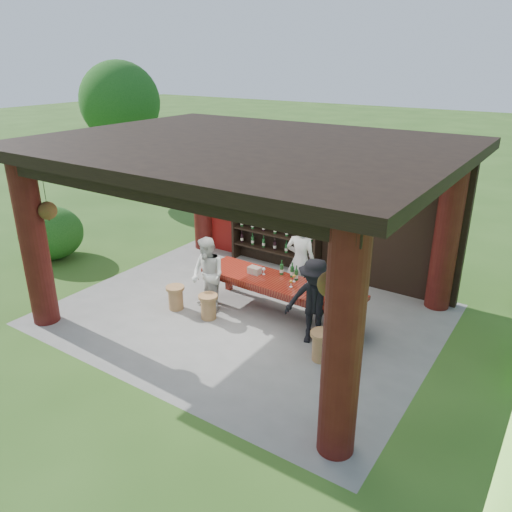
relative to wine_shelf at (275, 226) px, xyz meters
The scene contains 15 objects.
ground 2.79m from the wine_shelf, 71.71° to the right, with size 90.00×90.00×0.00m, color #2D5119.
pavilion 2.43m from the wine_shelf, 68.49° to the right, with size 7.50×6.00×3.60m.
wine_shelf is the anchor object (origin of this frame).
tasting_table 2.54m from the wine_shelf, 55.66° to the right, with size 3.45×0.98×0.75m.
stool_near_left 3.10m from the wine_shelf, 84.41° to the right, with size 0.39×0.39×0.51m.
stool_near_right 4.24m from the wine_shelf, 47.09° to the right, with size 0.41×0.41×0.54m.
stool_far_left 3.19m from the wine_shelf, 99.82° to the right, with size 0.39×0.39×0.51m.
host 1.87m from the wine_shelf, 41.49° to the right, with size 0.65×0.43×1.79m, color silver.
guest_woman 2.72m from the wine_shelf, 88.40° to the right, with size 0.76×0.60×1.57m, color silver.
guest_man 3.58m from the wine_shelf, 46.95° to the right, with size 1.06×0.61×1.64m, color black.
table_bottles 2.32m from the wine_shelf, 50.80° to the right, with size 0.47×0.16×0.31m.
table_glasses 2.85m from the wine_shelf, 47.10° to the right, with size 1.68×0.36×0.15m.
napkin_basket 2.19m from the wine_shelf, 69.39° to the right, with size 0.26×0.18×0.14m, color #BF6672.
shrubs 2.96m from the wine_shelf, 51.58° to the right, with size 14.97×8.83×1.36m.
trees 4.52m from the wine_shelf, ahead, with size 20.82×11.10×4.80m.
Camera 1 is at (5.19, -7.37, 4.92)m, focal length 35.00 mm.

